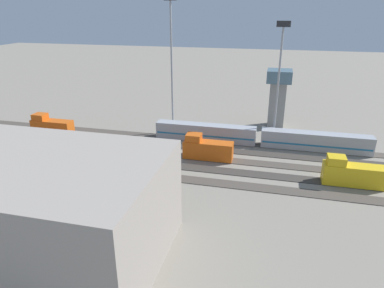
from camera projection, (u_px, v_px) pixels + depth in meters
name	position (u px, v px, depth m)	size (l,w,h in m)	color
ground_plane	(184.00, 156.00, 71.91)	(400.00, 400.00, 0.00)	gray
track_bed_0	(195.00, 139.00, 80.92)	(140.00, 2.80, 0.12)	#4C443D
track_bed_1	(190.00, 147.00, 76.40)	(140.00, 2.80, 0.12)	#3D3833
track_bed_2	(184.00, 156.00, 71.89)	(140.00, 2.80, 0.12)	#4C443D
track_bed_3	(178.00, 166.00, 67.38)	(140.00, 2.80, 0.12)	#3D3833
track_bed_4	(170.00, 178.00, 62.87)	(140.00, 2.80, 0.12)	#4C443D
train_on_track_1	(51.00, 126.00, 83.17)	(10.00, 3.00, 5.00)	#D85914
train_on_track_0	(259.00, 137.00, 77.04)	(47.20, 3.06, 3.80)	#A8AAB2
train_on_track_3	(351.00, 173.00, 59.77)	(10.00, 3.00, 5.00)	gold
train_on_track_4	(31.00, 152.00, 68.38)	(10.00, 3.00, 5.00)	#D85914
train_on_track_2	(207.00, 149.00, 70.09)	(10.00, 3.00, 5.00)	#D85914
light_mast_0	(280.00, 68.00, 72.89)	(2.80, 0.70, 26.35)	#9EA0A5
light_mast_2	(171.00, 51.00, 78.72)	(2.80, 0.70, 31.41)	#9EA0A5
control_tower	(278.00, 94.00, 87.30)	(6.00, 6.00, 14.47)	gray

